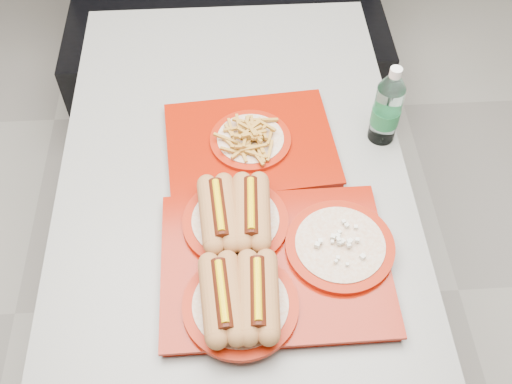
{
  "coord_description": "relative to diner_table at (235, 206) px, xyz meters",
  "views": [
    {
      "loc": [
        0.0,
        -1.0,
        1.95
      ],
      "look_at": [
        0.05,
        -0.14,
        0.83
      ],
      "focal_mm": 42.0,
      "sensor_mm": 36.0,
      "label": 1
    }
  ],
  "objects": [
    {
      "name": "ground",
      "position": [
        0.0,
        0.0,
        -0.58
      ],
      "size": [
        6.0,
        6.0,
        0.0
      ],
      "primitive_type": "plane",
      "color": "#A09B8F",
      "rests_on": "ground"
    },
    {
      "name": "diner_table",
      "position": [
        0.0,
        0.0,
        0.0
      ],
      "size": [
        0.92,
        1.42,
        0.75
      ],
      "color": "black",
      "rests_on": "ground"
    },
    {
      "name": "booth_bench",
      "position": [
        0.0,
        1.09,
        -0.18
      ],
      "size": [
        1.3,
        0.57,
        1.35
      ],
      "color": "black",
      "rests_on": "ground"
    },
    {
      "name": "tray_near",
      "position": [
        0.06,
        -0.3,
        0.21
      ],
      "size": [
        0.54,
        0.47,
        0.11
      ],
      "rotation": [
        0.0,
        0.0,
        0.01
      ],
      "color": "#8A1203",
      "rests_on": "diner_table"
    },
    {
      "name": "tray_far",
      "position": [
        0.05,
        0.07,
        0.19
      ],
      "size": [
        0.47,
        0.38,
        0.09
      ],
      "rotation": [
        0.0,
        0.0,
        0.08
      ],
      "color": "#8A1203",
      "rests_on": "diner_table"
    },
    {
      "name": "water_bottle",
      "position": [
        0.4,
        0.09,
        0.27
      ],
      "size": [
        0.08,
        0.08,
        0.24
      ],
      "rotation": [
        0.0,
        0.0,
        0.01
      ],
      "color": "silver",
      "rests_on": "diner_table"
    }
  ]
}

